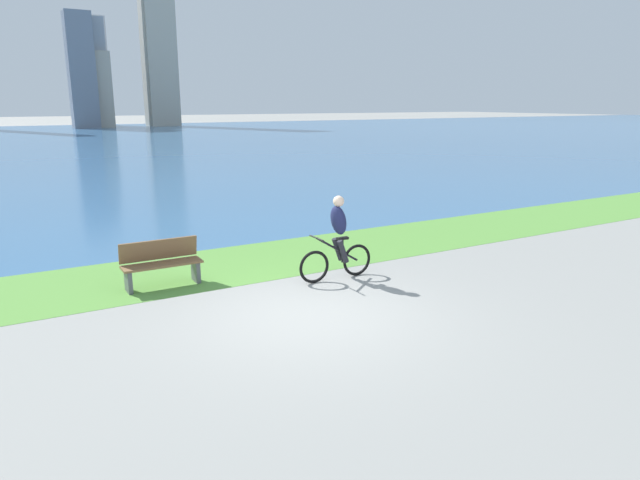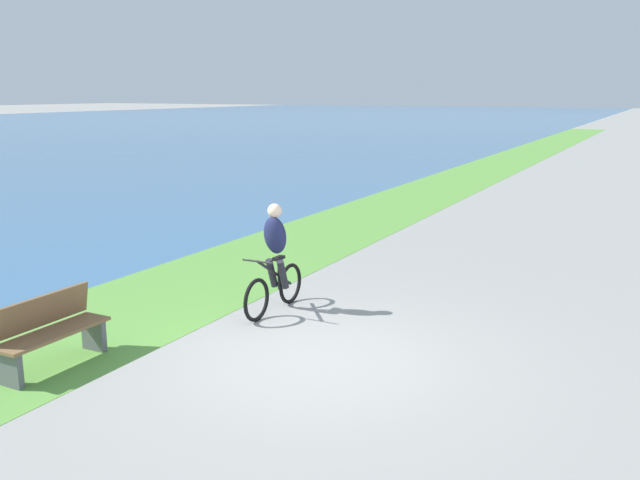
# 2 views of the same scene
# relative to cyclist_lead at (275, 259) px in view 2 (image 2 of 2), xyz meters

# --- Properties ---
(ground_plane) EXTENTS (300.00, 300.00, 0.00)m
(ground_plane) POSITION_rel_cyclist_lead_xyz_m (-1.43, -1.46, -0.84)
(ground_plane) COLOR gray
(grass_strip_bayside) EXTENTS (120.00, 2.98, 0.01)m
(grass_strip_bayside) POSITION_rel_cyclist_lead_xyz_m (-1.43, 2.05, -0.84)
(grass_strip_bayside) COLOR #59933D
(grass_strip_bayside) RESTS_ON ground
(cyclist_lead) EXTENTS (1.66, 0.52, 1.70)m
(cyclist_lead) POSITION_rel_cyclist_lead_xyz_m (0.00, 0.00, 0.00)
(cyclist_lead) COLOR black
(cyclist_lead) RESTS_ON ground
(bench_near_path) EXTENTS (1.50, 0.47, 0.90)m
(bench_near_path) POSITION_rel_cyclist_lead_xyz_m (-3.17, 1.33, -0.39)
(bench_near_path) COLOR brown
(bench_near_path) RESTS_ON ground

